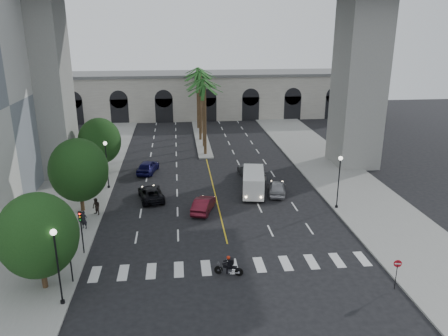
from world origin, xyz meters
The scene contains 30 objects.
ground centered at (0.00, 0.00, 0.00)m, with size 140.00×140.00×0.00m, color black.
sidewalk_left centered at (-15.00, 15.00, 0.07)m, with size 8.00×100.00×0.15m, color gray.
sidewalk_right centered at (15.00, 15.00, 0.07)m, with size 8.00×100.00×0.15m, color gray.
median centered at (0.00, 38.00, 0.10)m, with size 2.00×24.00×0.20m, color gray.
pier_building centered at (0.00, 55.00, 4.27)m, with size 71.00×10.50×8.50m.
bridge centered at (3.42, 22.00, 18.51)m, with size 75.00×13.00×26.00m.
palm_a centered at (0.00, 28.00, 9.10)m, with size 3.20×3.20×10.30m.
palm_b centered at (0.10, 32.00, 9.37)m, with size 3.20×3.20×10.60m.
palm_c centered at (-0.20, 36.00, 8.91)m, with size 3.20×3.20×10.10m.
palm_d centered at (0.15, 40.00, 9.65)m, with size 3.20×3.20×10.90m.
palm_e centered at (-0.10, 44.00, 9.19)m, with size 3.20×3.20×10.40m.
palm_f centered at (0.20, 48.00, 9.46)m, with size 3.20×3.20×10.70m.
street_tree_near centered at (-13.00, -3.00, 4.02)m, with size 5.20×5.20×6.89m.
street_tree_mid centered at (-13.00, 10.00, 4.21)m, with size 5.44×5.44×7.21m.
street_tree_far centered at (-13.00, 22.00, 3.90)m, with size 5.04×5.04×6.68m.
lamp_post_left_near centered at (-11.40, -5.00, 3.22)m, with size 0.40×0.40×5.35m.
lamp_post_left_far centered at (-11.40, 16.00, 3.22)m, with size 0.40×0.40×5.35m.
lamp_post_right centered at (11.40, 8.00, 3.22)m, with size 0.40×0.40×5.35m.
traffic_signal_near centered at (-11.30, -2.50, 2.51)m, with size 0.25×0.18×3.65m.
traffic_signal_far centered at (-11.30, 1.50, 2.51)m, with size 0.25×0.18×3.65m.
motorcycle_rider centered at (-0.39, -2.62, 0.69)m, with size 2.04×0.79×1.52m.
car_a centered at (6.50, 12.43, 0.73)m, with size 1.73×4.31×1.47m, color #9F9FA4.
car_b centered at (-1.50, 8.80, 0.71)m, with size 1.50×4.30×1.42m, color #55111D.
car_c centered at (-6.65, 12.43, 0.67)m, with size 2.23×4.84×1.34m, color black.
car_d centered at (4.74, 17.87, 0.84)m, with size 2.35×5.78×1.68m, color #5E5E63.
car_e centered at (-7.44, 21.06, 0.78)m, with size 1.84×4.57×1.56m, color #0E0D40.
cargo_van centered at (4.01, 12.74, 1.37)m, with size 3.10×6.04×2.46m.
pedestrian_a centered at (-12.08, 5.95, 0.95)m, with size 0.59×0.39×1.61m, color black.
pedestrian_b centered at (-11.50, 8.78, 0.96)m, with size 0.79×0.62×1.63m, color black.
do_not_enter_sign centered at (10.50, -5.60, 1.61)m, with size 0.54×0.13×2.22m.
Camera 1 is at (-3.78, -29.73, 16.98)m, focal length 35.00 mm.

